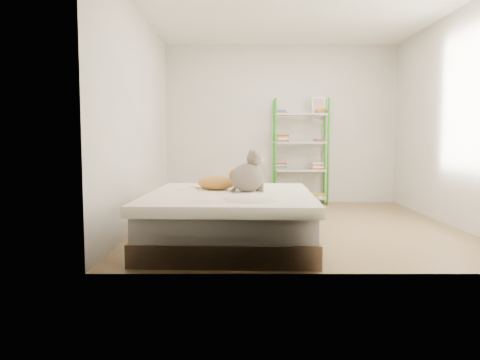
{
  "coord_description": "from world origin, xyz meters",
  "views": [
    {
      "loc": [
        -0.69,
        -5.69,
        1.06
      ],
      "look_at": [
        -0.68,
        -0.72,
        0.62
      ],
      "focal_mm": 35.0,
      "sensor_mm": 36.0,
      "label": 1
    }
  ],
  "objects_px": {
    "grey_cat": "(248,171)",
    "white_bin": "(239,194)",
    "bed": "(230,218)",
    "shelf_unit": "(301,153)",
    "cardboard_box": "(294,199)",
    "orange_cat": "(217,181)"
  },
  "relations": [
    {
      "from": "orange_cat",
      "to": "shelf_unit",
      "type": "bearing_deg",
      "value": 62.65
    },
    {
      "from": "grey_cat",
      "to": "orange_cat",
      "type": "bearing_deg",
      "value": 40.47
    },
    {
      "from": "bed",
      "to": "shelf_unit",
      "type": "bearing_deg",
      "value": 71.72
    },
    {
      "from": "orange_cat",
      "to": "shelf_unit",
      "type": "distance_m",
      "value": 2.94
    },
    {
      "from": "white_bin",
      "to": "grey_cat",
      "type": "bearing_deg",
      "value": -88.23
    },
    {
      "from": "cardboard_box",
      "to": "white_bin",
      "type": "distance_m",
      "value": 0.94
    },
    {
      "from": "white_bin",
      "to": "shelf_unit",
      "type": "bearing_deg",
      "value": 7.7
    },
    {
      "from": "bed",
      "to": "shelf_unit",
      "type": "relative_size",
      "value": 1.21
    },
    {
      "from": "cardboard_box",
      "to": "orange_cat",
      "type": "bearing_deg",
      "value": -90.89
    },
    {
      "from": "orange_cat",
      "to": "shelf_unit",
      "type": "relative_size",
      "value": 0.27
    },
    {
      "from": "grey_cat",
      "to": "cardboard_box",
      "type": "relative_size",
      "value": 0.73
    },
    {
      "from": "bed",
      "to": "grey_cat",
      "type": "distance_m",
      "value": 0.51
    },
    {
      "from": "bed",
      "to": "white_bin",
      "type": "relative_size",
      "value": 5.97
    },
    {
      "from": "bed",
      "to": "shelf_unit",
      "type": "height_order",
      "value": "shelf_unit"
    },
    {
      "from": "shelf_unit",
      "to": "orange_cat",
      "type": "bearing_deg",
      "value": -114.93
    },
    {
      "from": "grey_cat",
      "to": "white_bin",
      "type": "relative_size",
      "value": 1.21
    },
    {
      "from": "grey_cat",
      "to": "cardboard_box",
      "type": "xyz_separation_m",
      "value": [
        0.74,
        2.25,
        -0.57
      ]
    },
    {
      "from": "orange_cat",
      "to": "grey_cat",
      "type": "relative_size",
      "value": 1.11
    },
    {
      "from": "orange_cat",
      "to": "shelf_unit",
      "type": "xyz_separation_m",
      "value": [
        1.23,
        2.66,
        0.21
      ]
    },
    {
      "from": "bed",
      "to": "white_bin",
      "type": "xyz_separation_m",
      "value": [
        0.09,
        2.76,
        -0.08
      ]
    },
    {
      "from": "orange_cat",
      "to": "cardboard_box",
      "type": "height_order",
      "value": "orange_cat"
    },
    {
      "from": "orange_cat",
      "to": "cardboard_box",
      "type": "distance_m",
      "value": 2.37
    }
  ]
}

